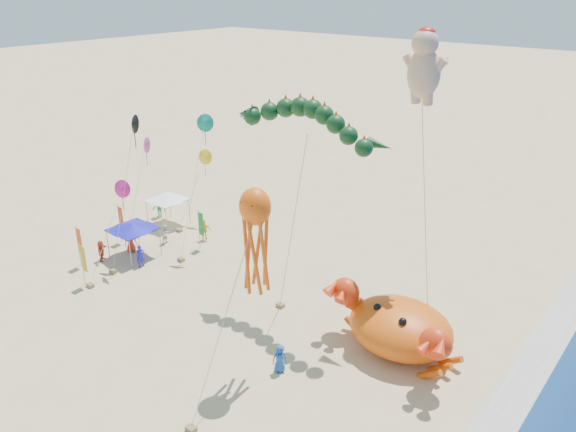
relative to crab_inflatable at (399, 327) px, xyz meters
The scene contains 11 objects.
ground 6.32m from the crab_inflatable, 154.81° to the right, with size 320.00×320.00×0.00m, color #D1B784.
foam_strip 7.15m from the crab_inflatable, 21.93° to the right, with size 320.00×320.00×0.00m, color silver.
crab_inflatable is the anchor object (origin of this frame).
dragon_kite 12.50m from the crab_inflatable, behind, with size 9.88×2.52×12.91m.
cherub_kite 14.53m from the crab_inflatable, 115.19° to the left, with size 5.08×5.13×17.18m.
octopus_kite 10.26m from the crab_inflatable, 130.47° to the right, with size 1.77×6.49×10.38m.
canopy_blue 21.41m from the crab_inflatable, behind, with size 3.28×3.28×2.71m.
canopy_white 24.21m from the crab_inflatable, behind, with size 3.05×3.05×2.71m.
feather_flags 21.57m from the crab_inflatable, behind, with size 6.32×9.03×3.20m.
beachgoers 20.67m from the crab_inflatable, behind, with size 23.00×10.67×1.90m.
small_kites 21.69m from the crab_inflatable, behind, with size 7.96×12.64×11.01m.
Camera 1 is at (17.27, -21.91, 19.59)m, focal length 35.00 mm.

